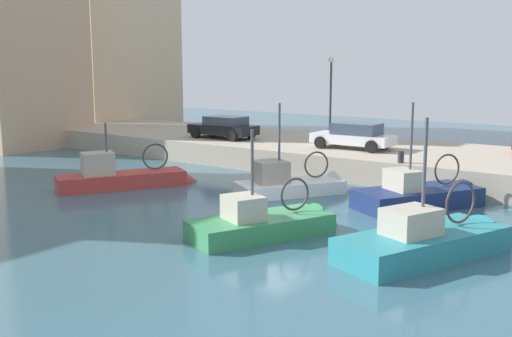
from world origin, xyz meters
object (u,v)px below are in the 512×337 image
at_px(fishing_boat_red, 128,184).
at_px(fishing_boat_white, 297,190).
at_px(fishing_boat_green, 271,232).
at_px(parked_car_white, 354,136).
at_px(fishing_boat_navy, 425,204).
at_px(mooring_bollard_mid, 401,157).
at_px(quay_streetlamp, 331,84).
at_px(fishing_boat_teal, 432,252).
at_px(parked_car_black, 224,127).

xyz_separation_m(fishing_boat_red, fishing_boat_white, (3.44, -7.06, 0.00)).
distance_m(fishing_boat_green, parked_car_white, 13.04).
xyz_separation_m(fishing_boat_green, fishing_boat_navy, (6.98, -2.63, -0.00)).
distance_m(fishing_boat_green, fishing_boat_red, 10.21).
xyz_separation_m(mooring_bollard_mid, quay_streetlamp, (5.65, 6.81, 2.98)).
bearing_deg(quay_streetlamp, fishing_boat_navy, -132.61).
xyz_separation_m(fishing_boat_red, fishing_boat_navy, (4.36, -12.49, -0.05)).
distance_m(fishing_boat_green, fishing_boat_navy, 7.45).
distance_m(fishing_boat_navy, quay_streetlamp, 12.97).
bearing_deg(fishing_boat_teal, fishing_boat_white, 57.58).
bearing_deg(fishing_boat_green, fishing_boat_white, 24.84).
relative_size(fishing_boat_teal, quay_streetlamp, 1.36).
distance_m(fishing_boat_white, fishing_boat_navy, 5.51).
bearing_deg(fishing_boat_green, quay_streetlamp, 22.64).
height_order(parked_car_black, quay_streetlamp, quay_streetlamp).
xyz_separation_m(fishing_boat_teal, mooring_bollard_mid, (8.56, 4.64, 1.37)).
bearing_deg(mooring_bollard_mid, fishing_boat_teal, -151.51).
bearing_deg(parked_car_white, fishing_boat_teal, -143.48).
bearing_deg(parked_car_black, fishing_boat_white, -123.54).
bearing_deg(mooring_bollard_mid, fishing_boat_green, 177.28).
distance_m(fishing_boat_red, fishing_boat_navy, 13.23).
distance_m(fishing_boat_teal, mooring_bollard_mid, 9.83).
height_order(fishing_boat_green, fishing_boat_teal, fishing_boat_teal).
xyz_separation_m(fishing_boat_red, fishing_boat_teal, (-1.58, -14.96, -0.04)).
bearing_deg(parked_car_black, parked_car_white, -86.71).
relative_size(parked_car_white, quay_streetlamp, 0.89).
bearing_deg(fishing_boat_navy, parked_car_black, 70.79).
xyz_separation_m(parked_car_white, mooring_bollard_mid, (-2.87, -3.82, -0.42)).
xyz_separation_m(fishing_boat_green, parked_car_white, (12.47, 3.36, 1.80)).
height_order(fishing_boat_red, mooring_bollard_mid, fishing_boat_red).
distance_m(fishing_boat_green, fishing_boat_teal, 5.20).
xyz_separation_m(fishing_boat_white, parked_car_black, (5.93, 8.95, 1.74)).
bearing_deg(fishing_boat_white, mooring_bollard_mid, -42.64).
bearing_deg(fishing_boat_teal, fishing_boat_green, 101.47).
bearing_deg(mooring_bollard_mid, parked_car_white, 53.05).
bearing_deg(mooring_bollard_mid, quay_streetlamp, 50.34).
relative_size(fishing_boat_green, fishing_boat_teal, 0.88).
relative_size(fishing_boat_red, fishing_boat_navy, 1.06).
distance_m(fishing_boat_green, parked_car_black, 16.88).
xyz_separation_m(fishing_boat_green, quay_streetlamp, (15.24, 6.36, 4.35)).
height_order(fishing_boat_teal, quay_streetlamp, quay_streetlamp).
distance_m(parked_car_white, quay_streetlamp, 4.82).
distance_m(fishing_boat_white, parked_car_black, 10.87).
height_order(fishing_boat_green, parked_car_white, fishing_boat_green).
distance_m(fishing_boat_navy, parked_car_black, 15.33).
relative_size(fishing_boat_red, quay_streetlamp, 1.33).
bearing_deg(parked_car_black, fishing_boat_red, -168.62).
relative_size(fishing_boat_green, quay_streetlamp, 1.20).
bearing_deg(fishing_boat_green, fishing_boat_navy, -20.67).
relative_size(fishing_boat_white, fishing_boat_teal, 0.85).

